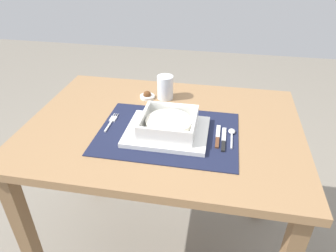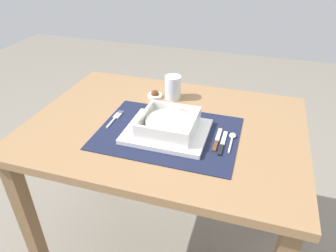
{
  "view_description": "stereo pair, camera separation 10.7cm",
  "coord_description": "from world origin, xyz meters",
  "views": [
    {
      "loc": [
        0.19,
        -0.95,
        1.33
      ],
      "look_at": [
        0.03,
        -0.06,
        0.76
      ],
      "focal_mm": 33.23,
      "sensor_mm": 36.0,
      "label": 1
    },
    {
      "loc": [
        0.3,
        -0.92,
        1.33
      ],
      "look_at": [
        0.03,
        -0.06,
        0.76
      ],
      "focal_mm": 33.23,
      "sensor_mm": 36.0,
      "label": 2
    }
  ],
  "objects": [
    {
      "name": "placemat",
      "position": [
        0.03,
        -0.06,
        0.74
      ],
      "size": [
        0.48,
        0.35,
        0.0
      ],
      "primitive_type": "cube",
      "color": "#191E38",
      "rests_on": "dining_table"
    },
    {
      "name": "ground_plane",
      "position": [
        0.0,
        0.0,
        0.0
      ],
      "size": [
        6.0,
        6.0,
        0.0
      ],
      "primitive_type": "plane",
      "color": "gray"
    },
    {
      "name": "spoon",
      "position": [
        0.25,
        -0.03,
        0.74
      ],
      "size": [
        0.02,
        0.11,
        0.01
      ],
      "rotation": [
        0.0,
        0.0,
        0.02
      ],
      "color": "silver",
      "rests_on": "placemat"
    },
    {
      "name": "butter_knife",
      "position": [
        0.22,
        -0.08,
        0.74
      ],
      "size": [
        0.01,
        0.14,
        0.01
      ],
      "rotation": [
        0.0,
        0.0,
        -0.06
      ],
      "color": "black",
      "rests_on": "placemat"
    },
    {
      "name": "fork",
      "position": [
        -0.19,
        -0.02,
        0.74
      ],
      "size": [
        0.02,
        0.13,
        0.0
      ],
      "rotation": [
        0.0,
        0.0,
        0.02
      ],
      "color": "silver",
      "rests_on": "placemat"
    },
    {
      "name": "porridge_bowl",
      "position": [
        0.03,
        -0.06,
        0.77
      ],
      "size": [
        0.19,
        0.19,
        0.06
      ],
      "color": "white",
      "rests_on": "serving_plate"
    },
    {
      "name": "bread_knife",
      "position": [
        0.2,
        -0.06,
        0.74
      ],
      "size": [
        0.01,
        0.14,
        0.01
      ],
      "rotation": [
        0.0,
        0.0,
        -0.08
      ],
      "color": "#59331E",
      "rests_on": "placemat"
    },
    {
      "name": "dining_table",
      "position": [
        0.0,
        0.0,
        0.63
      ],
      "size": [
        0.99,
        0.73,
        0.73
      ],
      "color": "#936D47",
      "rests_on": "ground"
    },
    {
      "name": "drinking_glass",
      "position": [
        -0.03,
        0.2,
        0.78
      ],
      "size": [
        0.07,
        0.07,
        0.1
      ],
      "color": "white",
      "rests_on": "dining_table"
    },
    {
      "name": "serving_plate",
      "position": [
        0.03,
        -0.06,
        0.75
      ],
      "size": [
        0.28,
        0.23,
        0.02
      ],
      "primitive_type": "cube",
      "color": "white",
      "rests_on": "placemat"
    },
    {
      "name": "condiment_saucer",
      "position": [
        -0.11,
        0.19,
        0.74
      ],
      "size": [
        0.06,
        0.06,
        0.03
      ],
      "color": "white",
      "rests_on": "dining_table"
    }
  ]
}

